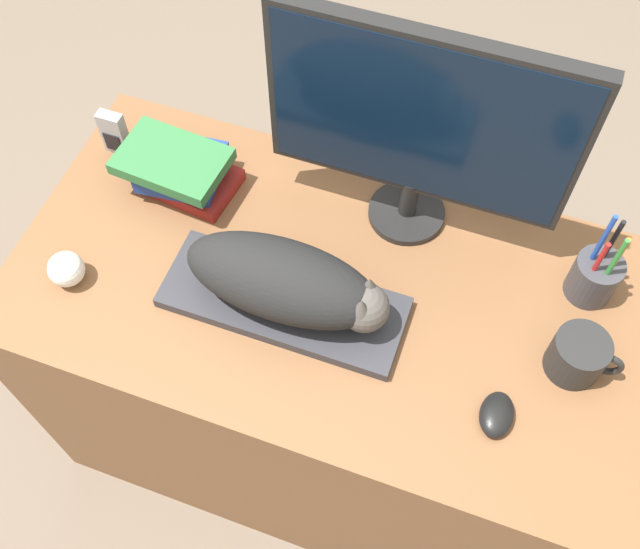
# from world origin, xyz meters

# --- Properties ---
(ground_plane) EXTENTS (12.00, 12.00, 0.00)m
(ground_plane) POSITION_xyz_m (0.00, 0.00, 0.00)
(ground_plane) COLOR #6B5B4C
(desk) EXTENTS (1.31, 0.64, 0.77)m
(desk) POSITION_xyz_m (0.00, 0.32, 0.39)
(desk) COLOR brown
(desk) RESTS_ON ground_plane
(keyboard) EXTENTS (0.45, 0.17, 0.02)m
(keyboard) POSITION_xyz_m (-0.11, 0.26, 0.79)
(keyboard) COLOR #2D2D33
(keyboard) RESTS_ON desk
(cat) EXTENTS (0.38, 0.15, 0.14)m
(cat) POSITION_xyz_m (-0.09, 0.26, 0.87)
(cat) COLOR black
(cat) RESTS_ON keyboard
(monitor) EXTENTS (0.55, 0.15, 0.46)m
(monitor) POSITION_xyz_m (0.05, 0.53, 1.04)
(monitor) COLOR black
(monitor) RESTS_ON desk
(computer_mouse) EXTENTS (0.06, 0.09, 0.03)m
(computer_mouse) POSITION_xyz_m (0.32, 0.17, 0.79)
(computer_mouse) COLOR black
(computer_mouse) RESTS_ON desk
(coffee_mug) EXTENTS (0.13, 0.10, 0.09)m
(coffee_mug) POSITION_xyz_m (0.42, 0.31, 0.82)
(coffee_mug) COLOR black
(coffee_mug) RESTS_ON desk
(pen_cup) EXTENTS (0.09, 0.09, 0.22)m
(pen_cup) POSITION_xyz_m (0.42, 0.48, 0.83)
(pen_cup) COLOR #38383D
(pen_cup) RESTS_ON desk
(baseball) EXTENTS (0.07, 0.07, 0.07)m
(baseball) POSITION_xyz_m (-0.51, 0.17, 0.81)
(baseball) COLOR silver
(baseball) RESTS_ON desk
(phone) EXTENTS (0.05, 0.03, 0.10)m
(phone) POSITION_xyz_m (-0.58, 0.49, 0.83)
(phone) COLOR #99999E
(phone) RESTS_ON desk
(book_stack) EXTENTS (0.23, 0.17, 0.10)m
(book_stack) POSITION_xyz_m (-0.40, 0.45, 0.83)
(book_stack) COLOR maroon
(book_stack) RESTS_ON desk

